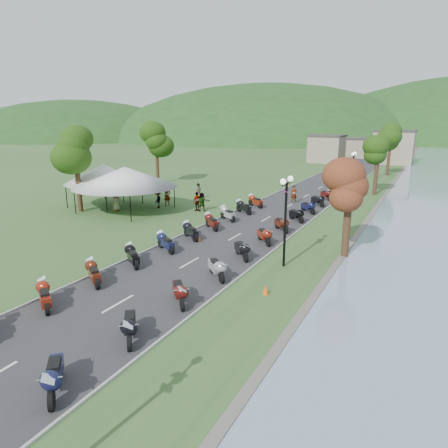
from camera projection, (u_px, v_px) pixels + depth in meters
The scene contains 12 objects.
road at pixel (307, 196), 43.66m from camera, with size 7.00×120.00×0.02m, color #333336.
hills_backdrop at pixel (406, 139), 181.17m from camera, with size 360.00×120.00×76.00m, color #285621, non-canonical shape.
far_building at pixel (359, 148), 82.60m from camera, with size 18.00×16.00×5.00m, color gray.
moto_row_left at pixel (115, 265), 21.22m from camera, with size 2.60×40.98×1.10m, color #331411, non-canonical shape.
moto_row_right at pixel (281, 224), 29.60m from camera, with size 2.60×43.40×1.10m, color #331411, non-canonical shape.
vendor_tent_main at pixel (126, 189), 35.98m from camera, with size 6.24×6.24×4.00m, color silver, non-canonical shape.
vendor_tent_side at pixel (105, 185), 38.16m from camera, with size 4.95×4.95×4.00m, color silver, non-canonical shape.
tree_park_left at pixel (76, 163), 35.19m from camera, with size 3.17×3.17×8.80m, color #285011, non-canonical shape.
tree_lakeside at pixel (348, 205), 23.41m from camera, with size 2.31×2.31×6.40m, color #285011, non-canonical shape.
pedestrian_a at pixel (168, 206), 38.69m from camera, with size 0.70×0.51×1.93m, color slate.
pedestrian_b at pixel (198, 199), 42.14m from camera, with size 0.80×0.44×1.64m, color slate.
pedestrian_c at pixel (158, 208), 37.66m from camera, with size 1.03×0.43×1.60m, color slate.
Camera 1 is at (11.77, -2.37, 7.97)m, focal length 32.00 mm.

